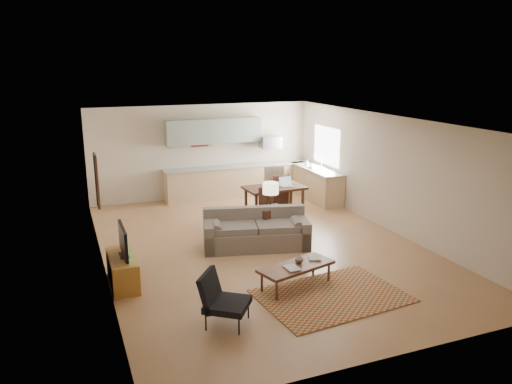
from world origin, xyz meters
name	(u,v)px	position (x,y,z in m)	size (l,w,h in m)	color
room	(261,186)	(0.00, 0.00, 1.35)	(9.00, 9.00, 9.00)	#9B6B44
kitchen_counter_back	(236,181)	(0.90, 4.18, 0.46)	(4.26, 0.64, 0.92)	tan
kitchen_counter_right	(316,184)	(2.93, 3.00, 0.46)	(0.64, 2.26, 0.92)	tan
kitchen_range	(270,178)	(2.00, 4.18, 0.45)	(0.62, 0.62, 0.90)	#A5A8AD
kitchen_microwave	(270,142)	(2.00, 4.20, 1.55)	(0.62, 0.40, 0.35)	#A5A8AD
upper_cabinets	(214,131)	(0.30, 4.33, 1.95)	(2.80, 0.34, 0.70)	gray
window_right	(326,146)	(3.23, 3.00, 1.55)	(0.02, 1.40, 1.05)	white
wall_art_left	(97,181)	(-3.21, 0.90, 1.55)	(0.06, 0.42, 1.10)	olive
triptych	(199,138)	(-0.10, 4.47, 1.75)	(1.70, 0.04, 0.50)	beige
rug	(332,296)	(0.23, -2.63, 0.01)	(2.42, 1.67, 0.02)	brown
sofa	(256,229)	(-0.11, 0.02, 0.40)	(2.32, 1.01, 0.81)	#63574F
coffee_table	(296,276)	(-0.17, -2.07, 0.21)	(1.40, 0.56, 0.42)	#4E291A
book_a	(286,269)	(-0.43, -2.20, 0.43)	(0.24, 0.31, 0.03)	maroon
book_b	(308,257)	(0.17, -1.85, 0.43)	(0.32, 0.36, 0.02)	navy
vase	(299,258)	(-0.08, -1.98, 0.50)	(0.20, 0.20, 0.17)	black
armchair	(227,300)	(-1.71, -2.86, 0.41)	(0.72, 0.72, 0.82)	black
tv_credenza	(123,270)	(-3.01, -0.83, 0.27)	(0.45, 1.18, 0.54)	#9C6423
tv	(123,241)	(-2.96, -0.83, 0.81)	(0.09, 0.91, 0.54)	black
console_table	(270,223)	(0.39, 0.42, 0.37)	(0.63, 0.42, 0.73)	#341C12
table_lamp	(271,195)	(0.39, 0.42, 1.02)	(0.36, 0.36, 0.58)	beige
dining_table	(274,201)	(1.17, 1.99, 0.38)	(1.52, 0.87, 0.77)	#341C12
dining_chair_near	(270,207)	(0.75, 1.31, 0.46)	(0.44, 0.46, 0.92)	#341C12
dining_chair_far	(279,190)	(1.60, 2.67, 0.47)	(0.44, 0.47, 0.93)	#341C12
laptop	(287,182)	(1.48, 1.89, 0.89)	(0.32, 0.24, 0.24)	#A5A8AD
soap_bottle	(307,163)	(2.83, 3.40, 1.02)	(0.09, 0.09, 0.19)	beige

